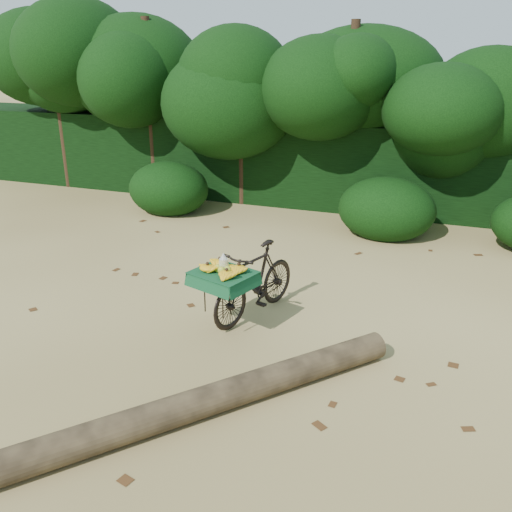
% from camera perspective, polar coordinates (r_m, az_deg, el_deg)
% --- Properties ---
extents(ground, '(80.00, 80.00, 0.00)m').
position_cam_1_polar(ground, '(6.86, -4.30, -7.29)').
color(ground, tan).
rests_on(ground, ground).
extents(vendor_bicycle, '(1.05, 1.77, 0.96)m').
position_cam_1_polar(vendor_bicycle, '(6.87, -0.22, -2.63)').
color(vendor_bicycle, black).
rests_on(vendor_bicycle, ground).
extents(fallen_log, '(2.83, 3.28, 0.29)m').
position_cam_1_polar(fallen_log, '(5.31, -4.52, -14.73)').
color(fallen_log, brown).
rests_on(fallen_log, ground).
extents(hedge_backdrop, '(26.00, 1.80, 1.80)m').
position_cam_1_polar(hedge_backdrop, '(12.28, 7.95, 9.76)').
color(hedge_backdrop, black).
rests_on(hedge_backdrop, ground).
extents(tree_row, '(14.50, 2.00, 4.00)m').
position_cam_1_polar(tree_row, '(11.50, 4.05, 14.71)').
color(tree_row, black).
rests_on(tree_row, ground).
extents(bush_clumps, '(8.80, 1.70, 0.90)m').
position_cam_1_polar(bush_clumps, '(10.37, 8.06, 5.14)').
color(bush_clumps, black).
rests_on(bush_clumps, ground).
extents(leaf_litter, '(7.00, 7.30, 0.01)m').
position_cam_1_polar(leaf_litter, '(7.39, -2.22, -5.03)').
color(leaf_litter, '#472A13').
rests_on(leaf_litter, ground).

